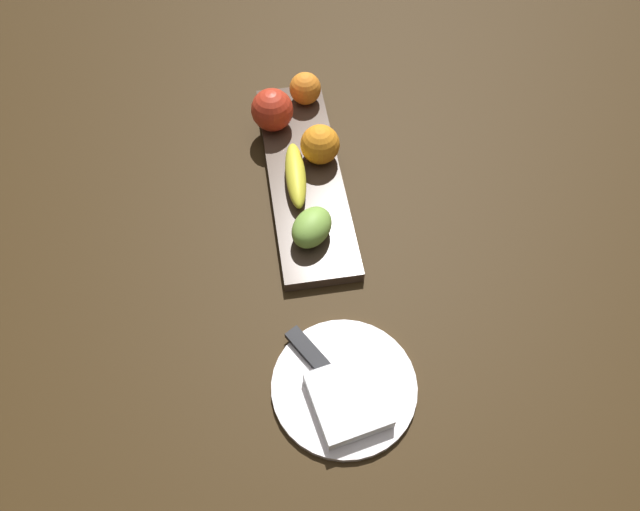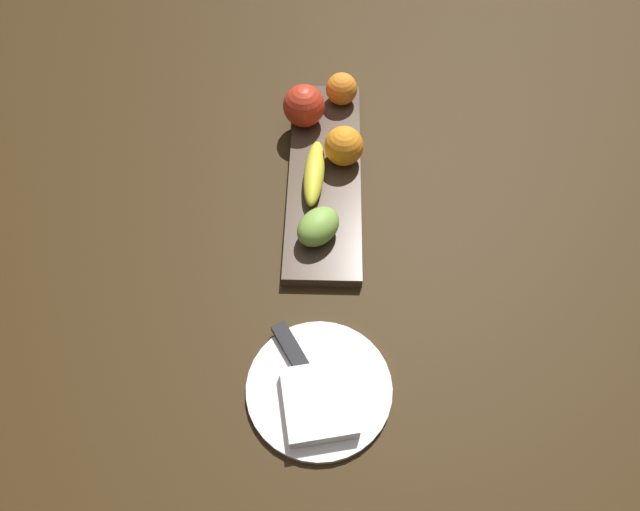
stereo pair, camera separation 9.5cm
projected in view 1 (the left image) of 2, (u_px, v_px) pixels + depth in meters
The scene contains 10 objects.
ground_plane at pixel (302, 166), 1.13m from camera, with size 2.40×2.40×0.00m, color #32220E.
fruit_tray at pixel (303, 176), 1.10m from camera, with size 0.47×0.13×0.02m, color #463529.
apple at pixel (272, 110), 1.12m from camera, with size 0.08×0.08×0.08m, color red.
banana at pixel (296, 175), 1.06m from camera, with size 0.15×0.04×0.04m, color yellow.
orange_near_apple at pixel (305, 88), 1.17m from camera, with size 0.06×0.06×0.06m, color orange.
orange_near_banana at pixel (320, 144), 1.08m from camera, with size 0.07×0.07×0.07m, color orange.
grape_bunch at pixel (312, 227), 0.99m from camera, with size 0.08×0.06×0.05m, color #82B446.
dinner_plate at pixel (342, 387), 0.88m from camera, with size 0.22×0.22×0.01m, color white.
folded_napkin at pixel (345, 400), 0.85m from camera, with size 0.11×0.10×0.02m, color white.
knife at pixel (315, 359), 0.89m from camera, with size 0.17×0.11×0.01m.
Camera 1 is at (0.76, -0.09, 0.85)m, focal length 32.83 mm.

